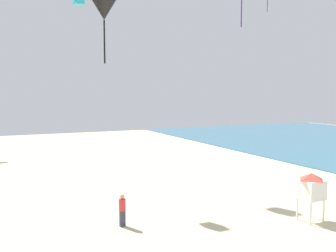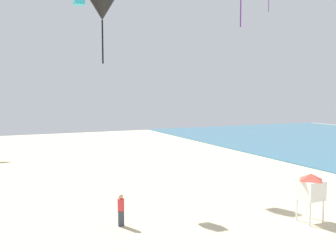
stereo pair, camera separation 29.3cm
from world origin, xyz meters
The scene contains 3 objects.
kite_flyer centered at (-1.45, 13.37, 0.92)m, with size 0.34×0.34×1.64m.
lifeguard_stand centered at (7.64, 9.88, 1.84)m, with size 1.10×1.10×2.55m.
kite_black_delta centered at (-2.53, 12.33, 10.40)m, with size 1.31×1.31×2.97m.
Camera 2 is at (-6.78, -3.93, 6.60)m, focal length 39.23 mm.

